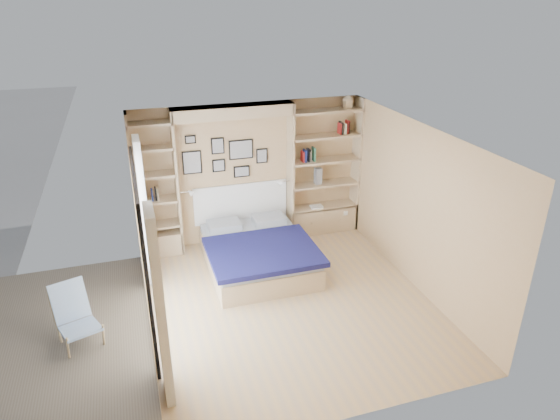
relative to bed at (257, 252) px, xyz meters
name	(u,v)px	position (x,y,z in m)	size (l,w,h in m)	color
ground	(290,302)	(0.18, -1.13, -0.27)	(4.50, 4.50, 0.00)	tan
room_shell	(238,200)	(-0.20, 0.39, 0.80)	(4.50, 4.50, 4.50)	tan
bed	(257,252)	(0.00, 0.00, 0.00)	(1.70, 2.17, 1.07)	tan
photo_gallery	(224,156)	(-0.27, 1.10, 1.33)	(1.48, 0.02, 0.82)	black
reading_lamps	(237,187)	(-0.12, 0.87, 0.83)	(1.92, 0.12, 0.15)	silver
shelf_decor	(311,147)	(1.26, 0.94, 1.41)	(3.56, 0.23, 2.03)	#A51E1E
deck	(22,351)	(-3.42, -1.13, -0.27)	(3.20, 4.00, 0.05)	#726454
deck_chair	(75,316)	(-2.73, -1.10, 0.10)	(0.68, 0.88, 0.78)	tan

